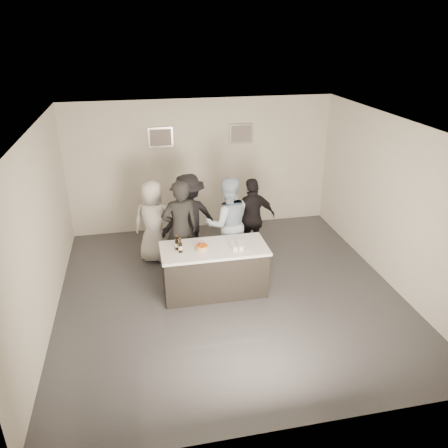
{
  "coord_description": "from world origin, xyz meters",
  "views": [
    {
      "loc": [
        -1.44,
        -6.51,
        4.42
      ],
      "look_at": [
        0.0,
        0.5,
        1.15
      ],
      "focal_mm": 35.0,
      "sensor_mm": 36.0,
      "label": 1
    }
  ],
  "objects_px": {
    "cake": "(202,248)",
    "beer_bottle_b": "(180,245)",
    "beer_bottle_a": "(177,243)",
    "bar_counter": "(214,270)",
    "person_main_black": "(180,230)",
    "person_guest_right": "(252,219)",
    "person_guest_back": "(189,217)",
    "person_guest_left": "(154,222)",
    "person_main_blue": "(228,223)"
  },
  "relations": [
    {
      "from": "beer_bottle_a",
      "to": "beer_bottle_b",
      "type": "bearing_deg",
      "value": -66.94
    },
    {
      "from": "beer_bottle_b",
      "to": "person_guest_left",
      "type": "height_order",
      "value": "person_guest_left"
    },
    {
      "from": "person_main_black",
      "to": "person_guest_left",
      "type": "relative_size",
      "value": 1.13
    },
    {
      "from": "cake",
      "to": "person_main_black",
      "type": "height_order",
      "value": "person_main_black"
    },
    {
      "from": "bar_counter",
      "to": "beer_bottle_a",
      "type": "xyz_separation_m",
      "value": [
        -0.64,
        0.05,
        0.58
      ]
    },
    {
      "from": "bar_counter",
      "to": "person_guest_back",
      "type": "distance_m",
      "value": 1.48
    },
    {
      "from": "person_guest_left",
      "to": "person_guest_back",
      "type": "xyz_separation_m",
      "value": [
        0.7,
        -0.04,
        0.05
      ]
    },
    {
      "from": "beer_bottle_a",
      "to": "person_main_black",
      "type": "distance_m",
      "value": 0.68
    },
    {
      "from": "bar_counter",
      "to": "person_main_black",
      "type": "relative_size",
      "value": 0.97
    },
    {
      "from": "bar_counter",
      "to": "person_guest_left",
      "type": "xyz_separation_m",
      "value": [
        -0.96,
        1.42,
        0.4
      ]
    },
    {
      "from": "person_guest_right",
      "to": "bar_counter",
      "type": "bearing_deg",
      "value": 39.79
    },
    {
      "from": "bar_counter",
      "to": "beer_bottle_b",
      "type": "height_order",
      "value": "beer_bottle_b"
    },
    {
      "from": "cake",
      "to": "person_guest_left",
      "type": "distance_m",
      "value": 1.65
    },
    {
      "from": "person_main_black",
      "to": "beer_bottle_a",
      "type": "bearing_deg",
      "value": 68.9
    },
    {
      "from": "cake",
      "to": "beer_bottle_b",
      "type": "xyz_separation_m",
      "value": [
        -0.37,
        -0.02,
        0.09
      ]
    },
    {
      "from": "beer_bottle_a",
      "to": "cake",
      "type": "bearing_deg",
      "value": -12.55
    },
    {
      "from": "beer_bottle_b",
      "to": "person_guest_back",
      "type": "bearing_deg",
      "value": 77.13
    },
    {
      "from": "cake",
      "to": "person_guest_back",
      "type": "distance_m",
      "value": 1.43
    },
    {
      "from": "beer_bottle_a",
      "to": "person_guest_right",
      "type": "relative_size",
      "value": 0.15
    },
    {
      "from": "bar_counter",
      "to": "person_main_blue",
      "type": "distance_m",
      "value": 1.07
    },
    {
      "from": "person_guest_left",
      "to": "bar_counter",
      "type": "bearing_deg",
      "value": 141.42
    },
    {
      "from": "person_main_black",
      "to": "person_guest_left",
      "type": "distance_m",
      "value": 0.85
    },
    {
      "from": "bar_counter",
      "to": "person_main_black",
      "type": "distance_m",
      "value": 1.01
    },
    {
      "from": "beer_bottle_a",
      "to": "person_guest_right",
      "type": "height_order",
      "value": "person_guest_right"
    },
    {
      "from": "beer_bottle_a",
      "to": "person_guest_back",
      "type": "height_order",
      "value": "person_guest_back"
    },
    {
      "from": "cake",
      "to": "beer_bottle_b",
      "type": "distance_m",
      "value": 0.38
    },
    {
      "from": "person_guest_back",
      "to": "person_guest_right",
      "type": "bearing_deg",
      "value": 150.52
    },
    {
      "from": "beer_bottle_a",
      "to": "person_guest_back",
      "type": "xyz_separation_m",
      "value": [
        0.38,
        1.33,
        -0.13
      ]
    },
    {
      "from": "person_guest_back",
      "to": "person_guest_left",
      "type": "bearing_deg",
      "value": -21.82
    },
    {
      "from": "cake",
      "to": "beer_bottle_b",
      "type": "bearing_deg",
      "value": -176.93
    },
    {
      "from": "cake",
      "to": "person_guest_right",
      "type": "bearing_deg",
      "value": 44.4
    },
    {
      "from": "bar_counter",
      "to": "person_main_blue",
      "type": "xyz_separation_m",
      "value": [
        0.42,
        0.85,
        0.49
      ]
    },
    {
      "from": "person_guest_left",
      "to": "person_guest_right",
      "type": "bearing_deg",
      "value": -170.57
    },
    {
      "from": "bar_counter",
      "to": "person_main_blue",
      "type": "height_order",
      "value": "person_main_blue"
    },
    {
      "from": "cake",
      "to": "person_main_blue",
      "type": "relative_size",
      "value": 0.11
    },
    {
      "from": "person_main_blue",
      "to": "person_guest_right",
      "type": "bearing_deg",
      "value": -154.49
    },
    {
      "from": "beer_bottle_a",
      "to": "beer_bottle_b",
      "type": "height_order",
      "value": "same"
    },
    {
      "from": "beer_bottle_b",
      "to": "person_guest_right",
      "type": "bearing_deg",
      "value": 37.36
    },
    {
      "from": "cake",
      "to": "beer_bottle_a",
      "type": "xyz_separation_m",
      "value": [
        -0.42,
        0.09,
        0.09
      ]
    },
    {
      "from": "beer_bottle_a",
      "to": "person_guest_left",
      "type": "distance_m",
      "value": 1.42
    },
    {
      "from": "person_main_black",
      "to": "cake",
      "type": "bearing_deg",
      "value": 100.92
    },
    {
      "from": "bar_counter",
      "to": "person_main_black",
      "type": "bearing_deg",
      "value": 125.1
    },
    {
      "from": "person_main_black",
      "to": "person_guest_left",
      "type": "xyz_separation_m",
      "value": [
        -0.46,
        0.71,
        -0.11
      ]
    },
    {
      "from": "beer_bottle_b",
      "to": "person_guest_right",
      "type": "xyz_separation_m",
      "value": [
        1.59,
        1.21,
        -0.18
      ]
    },
    {
      "from": "person_guest_left",
      "to": "cake",
      "type": "bearing_deg",
      "value": 134.28
    },
    {
      "from": "cake",
      "to": "person_guest_back",
      "type": "height_order",
      "value": "person_guest_back"
    },
    {
      "from": "cake",
      "to": "person_guest_back",
      "type": "xyz_separation_m",
      "value": [
        -0.04,
        1.43,
        -0.04
      ]
    },
    {
      "from": "bar_counter",
      "to": "cake",
      "type": "relative_size",
      "value": 8.67
    },
    {
      "from": "person_guest_right",
      "to": "person_guest_back",
      "type": "distance_m",
      "value": 1.28
    },
    {
      "from": "cake",
      "to": "person_main_black",
      "type": "xyz_separation_m",
      "value": [
        -0.28,
        0.76,
        0.02
      ]
    }
  ]
}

